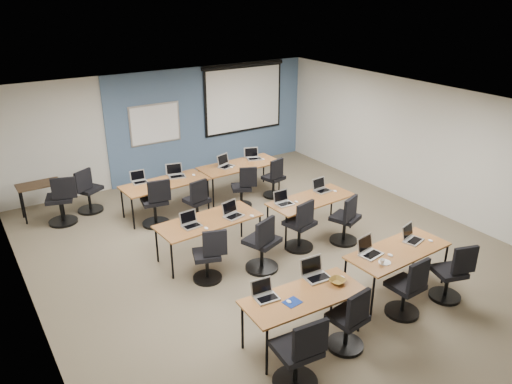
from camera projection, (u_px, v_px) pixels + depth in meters
floor at (267, 250)px, 9.30m from camera, size 8.00×9.00×0.02m
ceiling at (269, 107)px, 8.25m from camera, size 8.00×9.00×0.02m
wall_back at (166, 126)px, 12.26m from camera, size 8.00×0.04×2.70m
wall_front at (505, 315)px, 5.29m from camera, size 8.00×0.04×2.70m
wall_left at (24, 241)px, 6.78m from camera, size 0.04×9.00×2.70m
wall_right at (421, 146)px, 10.77m from camera, size 0.04×9.00×2.70m
blue_accent_panel at (211, 119)px, 12.86m from camera, size 5.50×0.04×2.70m
whiteboard at (155, 124)px, 12.02m from camera, size 1.28×0.03×0.98m
projector_screen at (244, 94)px, 13.08m from camera, size 2.40×0.10×1.82m
training_table_front_left at (303, 298)px, 6.70m from camera, size 1.70×0.71×0.73m
training_table_front_right at (398, 252)px, 7.84m from camera, size 1.74×0.73×0.73m
training_table_mid_left at (209, 222)px, 8.82m from camera, size 1.86×0.78×0.73m
training_table_mid_right at (311, 201)px, 9.69m from camera, size 1.74×0.73×0.73m
training_table_back_left at (165, 184)px, 10.48m from camera, size 1.81×0.75×0.73m
training_table_back_right at (240, 166)px, 11.50m from camera, size 1.89×0.79×0.73m
laptop_0 at (265, 294)px, 6.62m from camera, size 0.31×0.26×0.24m
mouse_0 at (289, 302)px, 6.54m from camera, size 0.07×0.10×0.03m
task_chair_0 at (299, 358)px, 5.99m from camera, size 0.57×0.57×1.05m
laptop_1 at (315, 273)px, 7.08m from camera, size 0.36×0.31×0.27m
mouse_1 at (342, 278)px, 7.07m from camera, size 0.08×0.11×0.03m
task_chair_1 at (349, 324)px, 6.63m from camera, size 0.50×0.50×0.98m
laptop_2 at (369, 250)px, 7.69m from camera, size 0.35×0.30×0.26m
mouse_2 at (390, 255)px, 7.65m from camera, size 0.09×0.11×0.03m
task_chair_2 at (407, 292)px, 7.32m from camera, size 0.51×0.51×0.99m
laptop_3 at (411, 237)px, 8.09m from camera, size 0.33×0.28×0.25m
mouse_3 at (431, 241)px, 8.07m from camera, size 0.07×0.10×0.03m
task_chair_3 at (451, 277)px, 7.71m from camera, size 0.51×0.49×0.98m
laptop_4 at (190, 222)px, 8.58m from camera, size 0.32×0.27×0.24m
mouse_4 at (206, 228)px, 8.48m from camera, size 0.07×0.10×0.04m
task_chair_4 at (209, 259)px, 8.20m from camera, size 0.51×0.49×0.97m
laptop_5 at (232, 213)px, 8.94m from camera, size 0.34×0.29×0.26m
mouse_5 at (252, 216)px, 8.93m from camera, size 0.09×0.12×0.04m
task_chair_5 at (263, 248)px, 8.47m from camera, size 0.60×0.58×1.05m
laptop_6 at (283, 201)px, 9.43m from camera, size 0.32×0.27×0.24m
mouse_6 at (296, 202)px, 9.51m from camera, size 0.07×0.10×0.03m
task_chair_6 at (301, 229)px, 9.16m from camera, size 0.54×0.54×1.02m
laptop_7 at (321, 188)px, 10.02m from camera, size 0.32×0.27×0.25m
mouse_7 at (335, 191)px, 10.00m from camera, size 0.07×0.10×0.03m
task_chair_7 at (346, 223)px, 9.39m from camera, size 0.56×0.53×1.01m
laptop_8 at (139, 180)px, 10.45m from camera, size 0.31×0.27×0.24m
mouse_8 at (149, 184)px, 10.34m from camera, size 0.06×0.10×0.03m
task_chair_8 at (156, 206)px, 10.08m from camera, size 0.56×0.56×1.03m
laptop_9 at (176, 173)px, 10.76m from camera, size 0.35×0.30×0.27m
mouse_9 at (194, 175)px, 10.83m from camera, size 0.09×0.11×0.04m
task_chair_9 at (198, 204)px, 10.21m from camera, size 0.49×0.49×0.98m
laptop_10 at (225, 164)px, 11.34m from camera, size 0.35×0.30×0.26m
mouse_10 at (231, 167)px, 11.28m from camera, size 0.07×0.11×0.04m
task_chair_10 at (243, 190)px, 10.94m from camera, size 0.50×0.47×0.95m
laptop_11 at (253, 156)px, 11.83m from camera, size 0.34×0.29×0.26m
mouse_11 at (263, 159)px, 11.80m from camera, size 0.06×0.09×0.03m
task_chair_11 at (274, 181)px, 11.44m from camera, size 0.47×0.47×0.96m
blue_mousepad at (292, 302)px, 6.54m from camera, size 0.24×0.21×0.01m
snack_bowl at (337, 281)px, 6.95m from camera, size 0.28×0.28×0.06m
snack_plate at (385, 262)px, 7.46m from camera, size 0.23×0.23×0.01m
coffee_cup at (382, 262)px, 7.40m from camera, size 0.07×0.07×0.06m
utility_table at (39, 188)px, 10.37m from camera, size 0.87×0.48×0.75m
spare_chair_a at (88, 194)px, 10.67m from camera, size 0.60×0.54×1.02m
spare_chair_b at (62, 204)px, 10.15m from camera, size 0.60×0.58×1.05m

